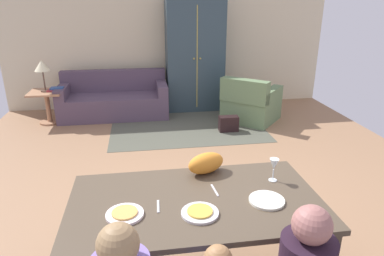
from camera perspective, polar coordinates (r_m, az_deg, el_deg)
ground_plane at (r=4.45m, az=0.22°, el=-7.75°), size 6.43×6.33×0.02m
back_wall at (r=7.15m, az=-3.90°, el=14.48°), size 6.43×0.10×2.70m
dining_table at (r=2.55m, az=0.58°, el=-13.01°), size 1.79×0.98×0.76m
plate_near_man at (r=2.38m, az=-11.01°, el=-13.78°), size 0.25×0.25×0.02m
pizza_near_man at (r=2.37m, az=-11.03°, el=-13.48°), size 0.17×0.17×0.01m
plate_near_child at (r=2.35m, az=1.31°, el=-13.82°), size 0.25×0.25×0.02m
pizza_near_child at (r=2.35m, az=1.32°, el=-13.52°), size 0.17×0.17×0.01m
plate_near_woman at (r=2.54m, az=12.21°, el=-11.56°), size 0.25×0.25×0.02m
wine_glass at (r=2.76m, az=13.35°, el=-5.99°), size 0.07×0.07×0.19m
fork at (r=2.44m, az=-5.59°, el=-12.71°), size 0.02×0.15×0.01m
knife at (r=2.62m, az=3.76°, el=-10.18°), size 0.03×0.17×0.01m
cat at (r=2.83m, az=2.32°, el=-5.79°), size 0.36×0.27×0.17m
area_rug at (r=6.03m, az=-0.83°, el=0.21°), size 2.60×1.80×0.01m
couch at (r=6.72m, az=-12.67°, el=4.53°), size 1.98×0.86×0.82m
armchair at (r=6.34m, az=9.58°, el=3.94°), size 1.21×1.21×0.82m
armoire at (r=6.86m, az=0.45°, el=11.74°), size 1.10×0.59×2.10m
side_table at (r=6.64m, az=-22.72°, el=3.90°), size 0.56×0.56×0.58m
table_lamp at (r=6.51m, az=-23.48°, el=9.22°), size 0.26×0.26×0.54m
book_lower at (r=6.55m, az=-21.78°, el=5.78°), size 0.22×0.16×0.03m
book_upper at (r=6.57m, az=-21.35°, el=6.13°), size 0.22×0.16×0.03m
handbag at (r=5.84m, az=6.04°, el=0.70°), size 0.32×0.16×0.26m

